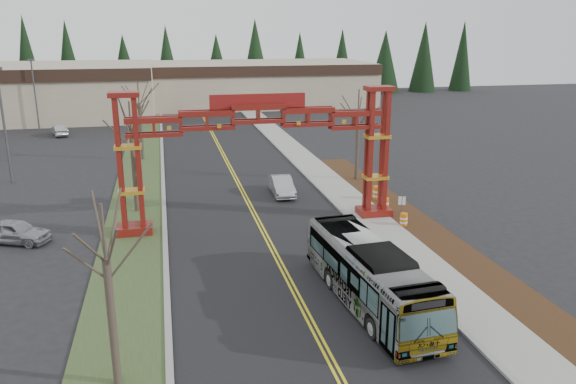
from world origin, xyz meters
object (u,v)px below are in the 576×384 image
object	(u,v)px
transit_bus	(370,275)
light_pole_far	(34,89)
bare_tree_median_far	(139,103)
bare_tree_right_far	(358,115)
silver_sedan	(282,186)
barrel_mid	(385,205)
bare_tree_median_mid	(131,133)
retail_building_east	(255,83)
parked_car_far_a	(60,130)
barrel_south	(404,220)
light_pole_near	(3,117)
street_sign	(402,205)
bare_tree_median_near	(106,260)
parked_car_near_a	(15,231)
gateway_arch	(258,135)
barrel_north	(377,194)

from	to	relation	value
transit_bus	light_pole_far	size ratio (longest dim) A/B	1.21
bare_tree_median_far	light_pole_far	distance (m)	24.78
bare_tree_right_far	light_pole_far	size ratio (longest dim) A/B	0.87
silver_sedan	barrel_mid	world-z (taller)	silver_sedan
bare_tree_median_mid	bare_tree_right_far	size ratio (longest dim) A/B	1.01
bare_tree_right_far	retail_building_east	bearing A→B (deg)	90.00
bare_tree_right_far	transit_bus	bearing A→B (deg)	-107.74
parked_car_far_a	bare_tree_right_far	bearing A→B (deg)	119.22
parked_car_far_a	barrel_south	xyz separation A→B (m)	(27.27, -39.50, -0.20)
light_pole_near	barrel_mid	distance (m)	31.54
light_pole_far	barrel_mid	world-z (taller)	light_pole_far
barrel_south	street_sign	bearing A→B (deg)	131.89
light_pole_far	light_pole_near	bearing A→B (deg)	-83.94
bare_tree_median_mid	barrel_mid	distance (m)	18.27
bare_tree_median_near	light_pole_far	xyz separation A→B (m)	(-13.46, 58.19, 0.21)
parked_car_near_a	gateway_arch	bearing A→B (deg)	-66.63
retail_building_east	bare_tree_median_mid	distance (m)	60.15
silver_sedan	light_pole_near	distance (m)	23.57
gateway_arch	bare_tree_median_near	xyz separation A→B (m)	(-8.00, -16.02, -1.07)
silver_sedan	light_pole_far	size ratio (longest dim) A/B	0.49
transit_bus	barrel_mid	bearing A→B (deg)	60.81
retail_building_east	silver_sedan	xyz separation A→B (m)	(-7.12, -55.45, -2.79)
retail_building_east	barrel_north	world-z (taller)	retail_building_east
parked_car_near_a	barrel_north	world-z (taller)	parked_car_near_a
street_sign	barrel_south	distance (m)	1.01
transit_bus	barrel_mid	world-z (taller)	transit_bus
bare_tree_median_mid	bare_tree_median_far	distance (m)	16.77
light_pole_far	barrel_mid	distance (m)	51.71
street_sign	barrel_mid	bearing A→B (deg)	87.82
parked_car_near_a	light_pole_near	distance (m)	16.14
transit_bus	gateway_arch	bearing A→B (deg)	100.13
parked_car_far_a	barrel_north	bearing A→B (deg)	113.13
street_sign	silver_sedan	bearing A→B (deg)	124.71
bare_tree_median_near	light_pole_far	size ratio (longest dim) A/B	0.78
barrel_south	barrel_north	bearing A→B (deg)	86.02
parked_car_far_a	bare_tree_median_near	xyz separation A→B (m)	(10.15, -53.05, 4.24)
light_pole_far	barrel_south	bearing A→B (deg)	-55.58
gateway_arch	bare_tree_right_far	xyz separation A→B (m)	(10.00, 9.42, -0.37)
barrel_south	barrel_north	size ratio (longest dim) A/B	0.83
barrel_mid	bare_tree_right_far	bearing A→B (deg)	84.12
barrel_mid	barrel_north	distance (m)	2.71
silver_sedan	barrel_mid	size ratio (longest dim) A/B	4.28
retail_building_east	transit_bus	world-z (taller)	retail_building_east
light_pole_far	street_sign	world-z (taller)	light_pole_far
retail_building_east	barrel_mid	world-z (taller)	retail_building_east
parked_car_near_a	bare_tree_median_mid	world-z (taller)	bare_tree_median_mid
gateway_arch	light_pole_near	bearing A→B (deg)	141.12
bare_tree_median_far	retail_building_east	bearing A→B (deg)	66.08
parked_car_near_a	bare_tree_median_near	xyz separation A→B (m)	(6.93, -16.02, 4.19)
transit_bus	bare_tree_right_far	world-z (taller)	bare_tree_right_far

